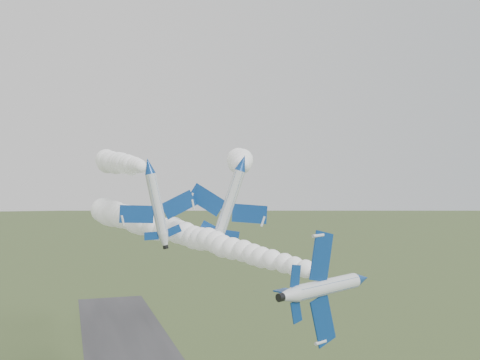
% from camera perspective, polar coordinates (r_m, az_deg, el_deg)
% --- Properties ---
extents(jet_lead, '(6.13, 12.27, 10.59)m').
position_cam_1_polar(jet_lead, '(56.34, 12.90, -10.26)').
color(jet_lead, silver).
extents(smoke_trail_jet_lead, '(26.77, 56.60, 4.64)m').
position_cam_1_polar(smoke_trail_jet_lead, '(80.40, -6.21, -5.69)').
color(smoke_trail_jet_lead, white).
extents(jet_pair_left, '(10.58, 12.95, 3.70)m').
position_cam_1_polar(jet_pair_left, '(75.04, -9.69, 1.52)').
color(jet_pair_left, silver).
extents(smoke_trail_jet_pair_left, '(7.37, 56.93, 5.12)m').
position_cam_1_polar(smoke_trail_jet_pair_left, '(106.31, -12.71, 1.74)').
color(smoke_trail_jet_pair_left, white).
extents(jet_pair_right, '(11.49, 13.99, 4.60)m').
position_cam_1_polar(jet_pair_right, '(78.52, 0.26, 1.86)').
color(jet_pair_right, silver).
extents(smoke_trail_jet_pair_right, '(22.68, 55.28, 5.90)m').
position_cam_1_polar(smoke_trail_jet_pair_right, '(109.99, 0.09, 1.91)').
color(smoke_trail_jet_pair_right, white).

